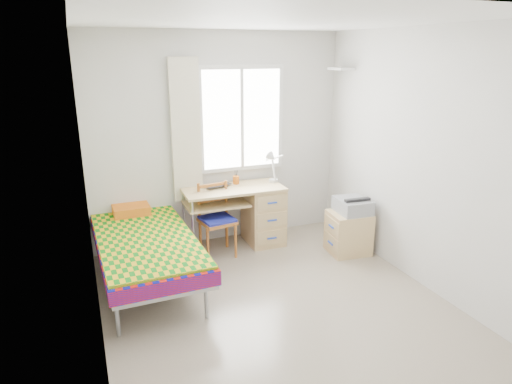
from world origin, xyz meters
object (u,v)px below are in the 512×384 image
desk (258,212)px  chair (217,215)px  bed (144,240)px  printer (353,205)px  cabinet (348,233)px

desk → chair: bearing=-167.4°
bed → printer: (2.43, -0.23, 0.16)m
chair → cabinet: bearing=-29.6°
chair → printer: 1.63m
bed → desk: bed is taller
printer → cabinet: bearing=-169.4°
chair → cabinet: chair is taller
bed → cabinet: 2.41m
bed → cabinet: size_ratio=4.11×
bed → desk: size_ratio=1.70×
bed → desk: (1.48, 0.45, -0.02)m
desk → cabinet: desk is taller
bed → printer: size_ratio=4.83×
desk → bed: bearing=-162.0°
chair → printer: (1.52, -0.56, 0.11)m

